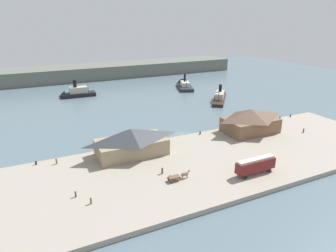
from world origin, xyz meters
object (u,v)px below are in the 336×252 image
(mooring_post_east, at_px, (280,118))
(pedestrian_near_cart, at_px, (76,194))
(pedestrian_walking_west, at_px, (91,201))
(mooring_post_west, at_px, (36,163))
(street_tram, at_px, (256,165))
(ferry_departing_north, at_px, (220,96))
(horse_cart, at_px, (178,176))
(mooring_post_center_east, at_px, (290,116))
(ferry_shed_customs_shed, at_px, (251,120))
(ferry_moored_east, at_px, (75,93))
(mooring_post_center_west, at_px, (200,133))
(pedestrian_at_waters_edge, at_px, (304,130))
(ferry_mid_harbor, at_px, (184,85))
(pedestrian_near_west_shed, at_px, (56,161))
(ferry_shed_central_terminal, at_px, (131,141))
(pedestrian_walking_east, at_px, (162,171))

(mooring_post_east, bearing_deg, pedestrian_near_cart, -165.58)
(mooring_post_east, bearing_deg, pedestrian_walking_west, -162.42)
(mooring_post_east, height_order, mooring_post_west, same)
(street_tram, xyz_separation_m, ferry_departing_north, (35.01, 64.63, -2.18))
(horse_cart, relative_size, mooring_post_center_east, 6.20)
(mooring_post_east, bearing_deg, ferry_shed_customs_shed, -163.80)
(horse_cart, bearing_deg, mooring_post_west, 142.56)
(mooring_post_east, bearing_deg, horse_cart, -157.18)
(mooring_post_west, distance_m, ferry_moored_east, 74.16)
(mooring_post_center_west, bearing_deg, horse_cart, -131.05)
(pedestrian_walking_west, relative_size, mooring_post_center_east, 1.73)
(pedestrian_at_waters_edge, height_order, mooring_post_east, pedestrian_at_waters_edge)
(pedestrian_at_waters_edge, relative_size, ferry_departing_north, 0.07)
(mooring_post_west, bearing_deg, ferry_shed_customs_shed, -4.50)
(horse_cart, bearing_deg, street_tram, -16.55)
(horse_cart, xyz_separation_m, ferry_departing_north, (52.86, 59.33, -0.74))
(street_tram, xyz_separation_m, mooring_post_center_west, (1.53, 27.56, -1.92))
(pedestrian_walking_west, distance_m, ferry_mid_harbor, 113.41)
(pedestrian_near_west_shed, xyz_separation_m, ferry_mid_harbor, (73.89, 68.31, -0.81))
(pedestrian_near_west_shed, relative_size, pedestrian_at_waters_edge, 1.09)
(pedestrian_near_cart, relative_size, ferry_departing_north, 0.07)
(mooring_post_center_east, bearing_deg, mooring_post_east, -177.96)
(ferry_moored_east, bearing_deg, mooring_post_center_east, -46.35)
(pedestrian_walking_west, bearing_deg, ferry_shed_central_terminal, 50.88)
(mooring_post_center_east, height_order, ferry_mid_harbor, ferry_mid_harbor)
(pedestrian_near_cart, bearing_deg, pedestrian_near_west_shed, 96.22)
(pedestrian_at_waters_edge, height_order, mooring_post_center_east, pedestrian_at_waters_edge)
(horse_cart, height_order, ferry_departing_north, ferry_departing_north)
(pedestrian_at_waters_edge, bearing_deg, mooring_post_west, 170.61)
(ferry_shed_customs_shed, distance_m, street_tram, 28.47)
(street_tram, distance_m, pedestrian_walking_west, 38.23)
(pedestrian_walking_west, bearing_deg, pedestrian_near_cart, 121.96)
(mooring_post_west, relative_size, ferry_moored_east, 0.05)
(mooring_post_east, relative_size, ferry_moored_east, 0.05)
(pedestrian_near_west_shed, xyz_separation_m, ferry_departing_north, (77.19, 38.87, -0.58))
(mooring_post_west, bearing_deg, pedestrian_near_west_shed, -21.09)
(mooring_post_center_east, distance_m, mooring_post_east, 5.47)
(horse_cart, relative_size, pedestrian_at_waters_edge, 3.61)
(street_tram, relative_size, pedestrian_walking_west, 6.72)
(pedestrian_near_west_shed, bearing_deg, ferry_shed_central_terminal, -8.44)
(ferry_shed_customs_shed, bearing_deg, mooring_post_center_east, 13.10)
(pedestrian_walking_east, height_order, mooring_post_east, pedestrian_walking_east)
(pedestrian_near_cart, xyz_separation_m, mooring_post_center_east, (81.73, 19.80, -0.24))
(mooring_post_center_east, distance_m, mooring_post_center_west, 39.92)
(pedestrian_near_cart, height_order, ferry_moored_east, ferry_moored_east)
(ferry_shed_customs_shed, bearing_deg, street_tram, -127.54)
(street_tram, relative_size, horse_cart, 1.87)
(ferry_shed_customs_shed, xyz_separation_m, ferry_departing_north, (17.68, 42.09, -3.69))
(ferry_shed_customs_shed, relative_size, mooring_post_east, 18.98)
(ferry_shed_central_terminal, xyz_separation_m, mooring_post_east, (58.97, 5.05, -3.31))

